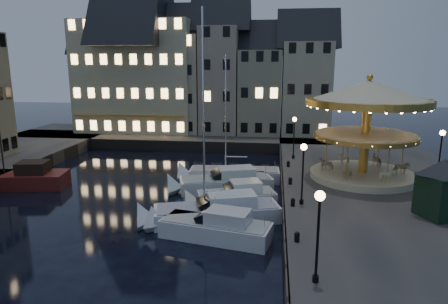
# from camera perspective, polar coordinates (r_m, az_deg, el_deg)

# --- Properties ---
(ground) EXTENTS (160.00, 160.00, 0.00)m
(ground) POSITION_cam_1_polar(r_m,az_deg,el_deg) (27.80, -4.20, -9.97)
(ground) COLOR black
(ground) RESTS_ON ground
(quay_east) EXTENTS (16.00, 56.00, 1.30)m
(quay_east) POSITION_cam_1_polar(r_m,az_deg,el_deg) (33.86, 22.03, -5.55)
(quay_east) COLOR #474442
(quay_east) RESTS_ON ground
(quay_north) EXTENTS (44.00, 12.00, 1.30)m
(quay_north) POSITION_cam_1_polar(r_m,az_deg,el_deg) (55.68, -6.60, 2.11)
(quay_north) COLOR #474442
(quay_north) RESTS_ON ground
(quaywall_e) EXTENTS (0.15, 44.00, 1.30)m
(quaywall_e) POSITION_cam_1_polar(r_m,az_deg,el_deg) (32.72, 8.31, -5.36)
(quaywall_e) COLOR #47423A
(quaywall_e) RESTS_ON ground
(quaywall_n) EXTENTS (48.00, 0.15, 1.30)m
(quaywall_n) POSITION_cam_1_polar(r_m,az_deg,el_deg) (49.49, -5.99, 0.82)
(quaywall_n) COLOR #47423A
(quaywall_n) RESTS_ON ground
(streetlamp_a) EXTENTS (0.44, 0.44, 4.17)m
(streetlamp_a) POSITION_cam_1_polar(r_m,az_deg,el_deg) (17.56, 13.35, -9.92)
(streetlamp_a) COLOR black
(streetlamp_a) RESTS_ON quay_east
(streetlamp_b) EXTENTS (0.44, 0.44, 4.17)m
(streetlamp_b) POSITION_cam_1_polar(r_m,az_deg,el_deg) (27.05, 11.22, -1.86)
(streetlamp_b) COLOR black
(streetlamp_b) RESTS_ON quay_east
(streetlamp_c) EXTENTS (0.44, 0.44, 4.17)m
(streetlamp_c) POSITION_cam_1_polar(r_m,az_deg,el_deg) (40.25, 9.99, 2.88)
(streetlamp_c) COLOR black
(streetlamp_c) RESTS_ON quay_east
(streetlamp_d) EXTENTS (0.44, 0.44, 4.17)m
(streetlamp_d) POSITION_cam_1_polar(r_m,az_deg,el_deg) (36.31, 28.56, 0.50)
(streetlamp_d) COLOR black
(streetlamp_d) RESTS_ON quay_east
(bollard_a) EXTENTS (0.30, 0.30, 0.57)m
(bollard_a) POSITION_cam_1_polar(r_m,az_deg,el_deg) (22.12, 10.39, -11.76)
(bollard_a) COLOR black
(bollard_a) RESTS_ON quay_east
(bollard_b) EXTENTS (0.30, 0.30, 0.57)m
(bollard_b) POSITION_cam_1_polar(r_m,az_deg,el_deg) (27.23, 9.81, -7.02)
(bollard_b) COLOR black
(bollard_b) RESTS_ON quay_east
(bollard_c) EXTENTS (0.30, 0.30, 0.57)m
(bollard_c) POSITION_cam_1_polar(r_m,az_deg,el_deg) (31.98, 9.45, -4.04)
(bollard_c) COLOR black
(bollard_c) RESTS_ON quay_east
(bollard_d) EXTENTS (0.30, 0.30, 0.57)m
(bollard_d) POSITION_cam_1_polar(r_m,az_deg,el_deg) (37.29, 9.16, -1.64)
(bollard_d) COLOR black
(bollard_d) RESTS_ON quay_east
(townhouse_na) EXTENTS (5.50, 8.00, 12.80)m
(townhouse_na) POSITION_cam_1_polar(r_m,az_deg,el_deg) (60.52, -17.08, 9.28)
(townhouse_na) COLOR gray
(townhouse_na) RESTS_ON quay_north
(townhouse_nb) EXTENTS (6.16, 8.00, 13.80)m
(townhouse_nb) POSITION_cam_1_polar(r_m,az_deg,el_deg) (58.48, -12.17, 9.94)
(townhouse_nb) COLOR slate
(townhouse_nb) RESTS_ON quay_north
(townhouse_nc) EXTENTS (6.82, 8.00, 14.80)m
(townhouse_nc) POSITION_cam_1_polar(r_m,az_deg,el_deg) (56.75, -6.32, 10.58)
(townhouse_nc) COLOR tan
(townhouse_nc) RESTS_ON quay_north
(townhouse_nd) EXTENTS (5.50, 8.00, 15.80)m
(townhouse_nd) POSITION_cam_1_polar(r_m,az_deg,el_deg) (55.68, -0.45, 11.13)
(townhouse_nd) COLOR gray
(townhouse_nd) RESTS_ON quay_north
(townhouse_ne) EXTENTS (6.16, 8.00, 12.80)m
(townhouse_ne) POSITION_cam_1_polar(r_m,az_deg,el_deg) (55.27, 5.23, 9.51)
(townhouse_ne) COLOR gray
(townhouse_ne) RESTS_ON quay_north
(townhouse_nf) EXTENTS (6.82, 8.00, 13.80)m
(townhouse_nf) POSITION_cam_1_polar(r_m,az_deg,el_deg) (55.35, 11.61, 9.84)
(townhouse_nf) COLOR #A8A286
(townhouse_nf) RESTS_ON quay_north
(hotel_corner) EXTENTS (17.60, 9.00, 16.80)m
(hotel_corner) POSITION_cam_1_polar(r_m,az_deg,el_deg) (58.42, -12.19, 11.41)
(hotel_corner) COLOR beige
(hotel_corner) RESTS_ON quay_north
(motorboat_b) EXTENTS (7.97, 3.81, 2.15)m
(motorboat_b) POSITION_cam_1_polar(r_m,az_deg,el_deg) (25.23, -2.10, -10.79)
(motorboat_b) COLOR silver
(motorboat_b) RESTS_ON ground
(motorboat_c) EXTENTS (9.54, 5.06, 12.76)m
(motorboat_c) POSITION_cam_1_polar(r_m,az_deg,el_deg) (27.58, -1.83, -8.61)
(motorboat_c) COLOR silver
(motorboat_c) RESTS_ON ground
(motorboat_d) EXTENTS (6.89, 4.08, 2.15)m
(motorboat_d) POSITION_cam_1_polar(r_m,az_deg,el_deg) (30.44, 1.04, -6.63)
(motorboat_d) COLOR silver
(motorboat_d) RESTS_ON ground
(motorboat_e) EXTENTS (8.84, 5.06, 2.15)m
(motorboat_e) POSITION_cam_1_polar(r_m,az_deg,el_deg) (34.19, -0.40, -4.45)
(motorboat_e) COLOR silver
(motorboat_e) RESTS_ON ground
(motorboat_f) EXTENTS (9.33, 2.89, 12.37)m
(motorboat_f) POSITION_cam_1_polar(r_m,az_deg,el_deg) (37.00, 0.60, -3.31)
(motorboat_f) COLOR white
(motorboat_f) RESTS_ON ground
(red_fishing_boat) EXTENTS (8.75, 4.28, 6.21)m
(red_fishing_boat) POSITION_cam_1_polar(r_m,az_deg,el_deg) (39.30, -27.22, -3.51)
(red_fishing_boat) COLOR maroon
(red_fishing_boat) RESTS_ON ground
(carousel) EXTENTS (9.75, 9.75, 8.53)m
(carousel) POSITION_cam_1_polar(r_m,az_deg,el_deg) (34.13, 19.80, 5.56)
(carousel) COLOR beige
(carousel) RESTS_ON quay_east
(ticket_kiosk) EXTENTS (3.56, 3.56, 4.18)m
(ticket_kiosk) POSITION_cam_1_polar(r_m,az_deg,el_deg) (27.84, 28.82, -3.29)
(ticket_kiosk) COLOR black
(ticket_kiosk) RESTS_ON quay_east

